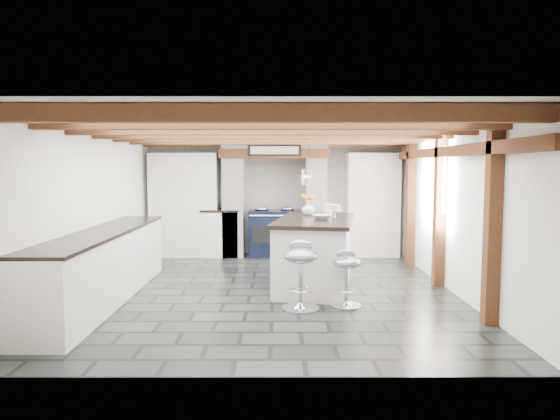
{
  "coord_description": "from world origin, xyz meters",
  "views": [
    {
      "loc": [
        0.08,
        -7.0,
        1.75
      ],
      "look_at": [
        0.1,
        0.4,
        1.1
      ],
      "focal_mm": 32.0,
      "sensor_mm": 36.0,
      "label": 1
    }
  ],
  "objects_px": {
    "kitchen_island": "(315,251)",
    "bar_stool_near": "(346,271)",
    "range_cooker": "(275,232)",
    "bar_stool_far": "(301,267)"
  },
  "relations": [
    {
      "from": "kitchen_island",
      "to": "bar_stool_near",
      "type": "height_order",
      "value": "kitchen_island"
    },
    {
      "from": "kitchen_island",
      "to": "bar_stool_near",
      "type": "xyz_separation_m",
      "value": [
        0.31,
        -1.1,
        -0.06
      ]
    },
    {
      "from": "kitchen_island",
      "to": "range_cooker",
      "type": "bearing_deg",
      "value": 113.53
    },
    {
      "from": "kitchen_island",
      "to": "bar_stool_far",
      "type": "height_order",
      "value": "kitchen_island"
    },
    {
      "from": "bar_stool_near",
      "to": "range_cooker",
      "type": "bearing_deg",
      "value": 110.02
    },
    {
      "from": "range_cooker",
      "to": "bar_stool_near",
      "type": "xyz_separation_m",
      "value": [
        0.92,
        -3.58,
        -0.02
      ]
    },
    {
      "from": "bar_stool_near",
      "to": "bar_stool_far",
      "type": "distance_m",
      "value": 0.59
    },
    {
      "from": "range_cooker",
      "to": "kitchen_island",
      "type": "height_order",
      "value": "kitchen_island"
    },
    {
      "from": "kitchen_island",
      "to": "bar_stool_near",
      "type": "distance_m",
      "value": 1.14
    },
    {
      "from": "bar_stool_near",
      "to": "kitchen_island",
      "type": "bearing_deg",
      "value": 111.47
    }
  ]
}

